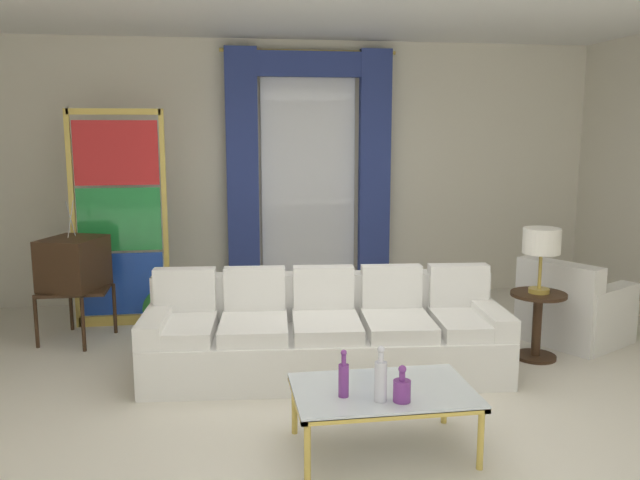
{
  "coord_description": "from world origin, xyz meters",
  "views": [
    {
      "loc": [
        -0.87,
        -4.66,
        2.01
      ],
      "look_at": [
        -0.01,
        0.9,
        1.05
      ],
      "focal_mm": 36.92,
      "sensor_mm": 36.0,
      "label": 1
    }
  ],
  "objects_px": {
    "bottle_amber_squat": "(402,389)",
    "armchair_white": "(572,312)",
    "bottle_crystal_tall": "(344,378)",
    "couch_white_long": "(325,336)",
    "bottle_blue_decanter": "(381,379)",
    "stained_glass_divider": "(120,224)",
    "coffee_table": "(383,394)",
    "vintage_tv": "(73,266)",
    "round_side_table": "(537,319)",
    "peacock_figurine": "(164,311)",
    "table_lamp_brass": "(542,244)"
  },
  "relations": [
    {
      "from": "armchair_white",
      "to": "bottle_blue_decanter",
      "type": "bearing_deg",
      "value": -139.79
    },
    {
      "from": "bottle_amber_squat",
      "to": "round_side_table",
      "type": "bearing_deg",
      "value": 44.07
    },
    {
      "from": "bottle_amber_squat",
      "to": "bottle_blue_decanter",
      "type": "bearing_deg",
      "value": 169.15
    },
    {
      "from": "coffee_table",
      "to": "table_lamp_brass",
      "type": "relative_size",
      "value": 1.96
    },
    {
      "from": "couch_white_long",
      "to": "peacock_figurine",
      "type": "bearing_deg",
      "value": 137.16
    },
    {
      "from": "bottle_amber_squat",
      "to": "table_lamp_brass",
      "type": "distance_m",
      "value": 2.42
    },
    {
      "from": "coffee_table",
      "to": "peacock_figurine",
      "type": "distance_m",
      "value": 3.13
    },
    {
      "from": "vintage_tv",
      "to": "bottle_amber_squat",
      "type": "bearing_deg",
      "value": -49.1
    },
    {
      "from": "bottle_crystal_tall",
      "to": "peacock_figurine",
      "type": "relative_size",
      "value": 0.49
    },
    {
      "from": "peacock_figurine",
      "to": "armchair_white",
      "type": "bearing_deg",
      "value": -12.99
    },
    {
      "from": "coffee_table",
      "to": "table_lamp_brass",
      "type": "xyz_separation_m",
      "value": [
        1.76,
        1.44,
        0.65
      ]
    },
    {
      "from": "armchair_white",
      "to": "round_side_table",
      "type": "distance_m",
      "value": 0.68
    },
    {
      "from": "stained_glass_divider",
      "to": "armchair_white",
      "type": "bearing_deg",
      "value": -15.67
    },
    {
      "from": "bottle_crystal_tall",
      "to": "vintage_tv",
      "type": "distance_m",
      "value": 3.39
    },
    {
      "from": "couch_white_long",
      "to": "coffee_table",
      "type": "bearing_deg",
      "value": -84.43
    },
    {
      "from": "bottle_blue_decanter",
      "to": "vintage_tv",
      "type": "distance_m",
      "value": 3.59
    },
    {
      "from": "stained_glass_divider",
      "to": "table_lamp_brass",
      "type": "height_order",
      "value": "stained_glass_divider"
    },
    {
      "from": "couch_white_long",
      "to": "coffee_table",
      "type": "height_order",
      "value": "couch_white_long"
    },
    {
      "from": "vintage_tv",
      "to": "armchair_white",
      "type": "height_order",
      "value": "vintage_tv"
    },
    {
      "from": "coffee_table",
      "to": "couch_white_long",
      "type": "bearing_deg",
      "value": 95.57
    },
    {
      "from": "stained_glass_divider",
      "to": "bottle_crystal_tall",
      "type": "bearing_deg",
      "value": -61.18
    },
    {
      "from": "coffee_table",
      "to": "table_lamp_brass",
      "type": "distance_m",
      "value": 2.36
    },
    {
      "from": "bottle_amber_squat",
      "to": "armchair_white",
      "type": "height_order",
      "value": "armchair_white"
    },
    {
      "from": "couch_white_long",
      "to": "armchair_white",
      "type": "relative_size",
      "value": 2.7
    },
    {
      "from": "bottle_amber_squat",
      "to": "stained_glass_divider",
      "type": "bearing_deg",
      "value": 122.21
    },
    {
      "from": "bottle_blue_decanter",
      "to": "peacock_figurine",
      "type": "height_order",
      "value": "bottle_blue_decanter"
    },
    {
      "from": "vintage_tv",
      "to": "table_lamp_brass",
      "type": "height_order",
      "value": "vintage_tv"
    },
    {
      "from": "bottle_blue_decanter",
      "to": "bottle_crystal_tall",
      "type": "relative_size",
      "value": 1.16
    },
    {
      "from": "coffee_table",
      "to": "bottle_crystal_tall",
      "type": "distance_m",
      "value": 0.32
    },
    {
      "from": "bottle_amber_squat",
      "to": "peacock_figurine",
      "type": "height_order",
      "value": "bottle_amber_squat"
    },
    {
      "from": "bottle_crystal_tall",
      "to": "round_side_table",
      "type": "relative_size",
      "value": 0.5
    },
    {
      "from": "peacock_figurine",
      "to": "stained_glass_divider",
      "type": "bearing_deg",
      "value": 143.75
    },
    {
      "from": "stained_glass_divider",
      "to": "coffee_table",
      "type": "bearing_deg",
      "value": -56.9
    },
    {
      "from": "bottle_crystal_tall",
      "to": "couch_white_long",
      "type": "bearing_deg",
      "value": 85.09
    },
    {
      "from": "couch_white_long",
      "to": "bottle_amber_squat",
      "type": "relative_size",
      "value": 13.32
    },
    {
      "from": "vintage_tv",
      "to": "armchair_white",
      "type": "bearing_deg",
      "value": -9.22
    },
    {
      "from": "bottle_amber_squat",
      "to": "vintage_tv",
      "type": "height_order",
      "value": "vintage_tv"
    },
    {
      "from": "bottle_blue_decanter",
      "to": "couch_white_long",
      "type": "bearing_deg",
      "value": 92.71
    },
    {
      "from": "peacock_figurine",
      "to": "round_side_table",
      "type": "relative_size",
      "value": 1.01
    },
    {
      "from": "stained_glass_divider",
      "to": "peacock_figurine",
      "type": "relative_size",
      "value": 3.67
    },
    {
      "from": "bottle_amber_squat",
      "to": "armchair_white",
      "type": "xyz_separation_m",
      "value": [
        2.25,
        2.03,
        -0.2
      ]
    },
    {
      "from": "peacock_figurine",
      "to": "round_side_table",
      "type": "distance_m",
      "value": 3.55
    },
    {
      "from": "vintage_tv",
      "to": "bottle_blue_decanter",
      "type": "bearing_deg",
      "value": -50.35
    },
    {
      "from": "couch_white_long",
      "to": "armchair_white",
      "type": "distance_m",
      "value": 2.49
    },
    {
      "from": "couch_white_long",
      "to": "stained_glass_divider",
      "type": "bearing_deg",
      "value": 138.58
    },
    {
      "from": "vintage_tv",
      "to": "round_side_table",
      "type": "distance_m",
      "value": 4.28
    },
    {
      "from": "coffee_table",
      "to": "stained_glass_divider",
      "type": "bearing_deg",
      "value": 123.1
    },
    {
      "from": "bottle_blue_decanter",
      "to": "stained_glass_divider",
      "type": "height_order",
      "value": "stained_glass_divider"
    },
    {
      "from": "couch_white_long",
      "to": "bottle_crystal_tall",
      "type": "bearing_deg",
      "value": -94.91
    },
    {
      "from": "vintage_tv",
      "to": "round_side_table",
      "type": "xyz_separation_m",
      "value": [
        4.11,
        -1.15,
        -0.37
      ]
    }
  ]
}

